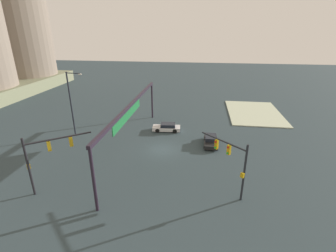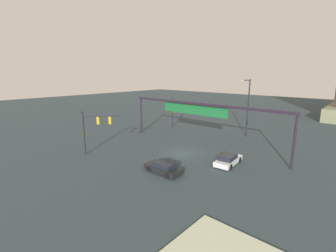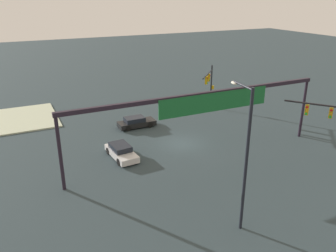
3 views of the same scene
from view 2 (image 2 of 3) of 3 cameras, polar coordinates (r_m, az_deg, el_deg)
The scene contains 7 objects.
ground_plane at distance 31.34m, azimuth 3.64°, elevation -6.52°, with size 184.69×184.69×0.00m, color #2D3B41.
traffic_signal_near_corner at distance 31.21m, azimuth -17.53°, elevation 0.12°, with size 4.08×3.98×5.69m.
traffic_signal_opposite_side at distance 43.71m, azimuth 0.99°, elevation 4.37°, with size 3.81×5.08×5.92m.
streetlamp_curved_arm at distance 40.08m, azimuth 18.86°, elevation 4.98°, with size 0.56×2.52×9.45m.
overhead_sign_gantry at distance 33.21m, azimuth 7.35°, elevation 4.14°, with size 25.02×0.43×6.36m.
sedan_car_approaching at distance 28.08m, azimuth 14.49°, elevation -7.99°, with size 2.10×4.40×1.21m.
sedan_car_waiting_far at distance 25.07m, azimuth -1.09°, elevation -10.12°, with size 4.23×1.83×1.21m.
Camera 2 is at (18.21, -23.35, 10.27)m, focal length 24.92 mm.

